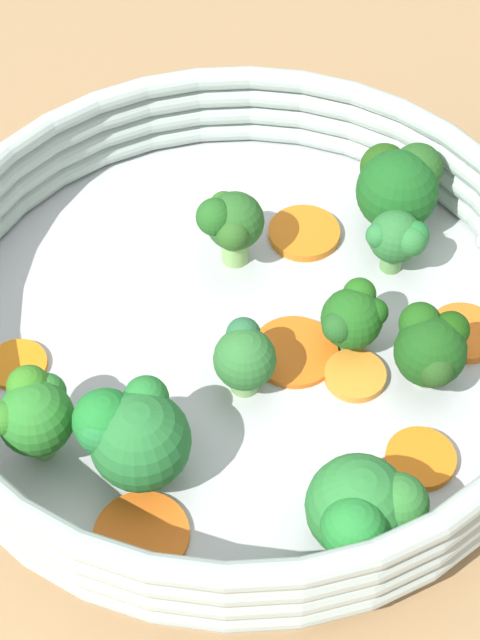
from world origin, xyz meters
TOP-DOWN VIEW (x-y plane):
  - ground_plane at (0.00, 0.00)m, footprint 4.00×4.00m
  - skillet at (0.00, 0.00)m, footprint 0.32×0.32m
  - skillet_rim_wall at (0.00, 0.00)m, footprint 0.33×0.33m
  - skillet_rivet_right at (0.15, 0.02)m, footprint 0.01×0.01m
  - carrot_slice_0 at (0.01, -0.12)m, footprint 0.04×0.04m
  - carrot_slice_1 at (0.09, -0.08)m, footprint 0.05×0.05m
  - carrot_slice_2 at (-0.11, -0.05)m, footprint 0.06×0.06m
  - carrot_slice_3 at (-0.10, 0.06)m, footprint 0.04×0.04m
  - carrot_slice_4 at (0.01, -0.03)m, footprint 0.06×0.06m
  - carrot_slice_5 at (0.03, -0.06)m, footprint 0.04×0.04m
  - carrot_slice_6 at (0.08, 0.03)m, footprint 0.05×0.05m
  - broccoli_floret_0 at (-0.09, -0.03)m, footprint 0.05×0.05m
  - broccoli_floret_1 at (-0.02, -0.02)m, footprint 0.03×0.03m
  - broccoli_floret_2 at (-0.12, 0.02)m, footprint 0.04×0.04m
  - broccoli_floret_3 at (-0.04, -0.12)m, footprint 0.05×0.05m
  - broccoli_floret_4 at (0.05, -0.08)m, footprint 0.04×0.04m
  - broccoli_floret_5 at (0.10, -0.02)m, footprint 0.03×0.03m
  - broccoli_floret_6 at (0.04, -0.04)m, footprint 0.04×0.03m
  - broccoli_floret_7 at (0.12, 0.00)m, footprint 0.05×0.05m
  - broccoli_floret_8 at (0.03, 0.04)m, footprint 0.04×0.04m

SIDE VIEW (x-z plane):
  - ground_plane at x=0.00m, z-range 0.00..0.00m
  - skillet at x=0.00m, z-range 0.00..0.01m
  - carrot_slice_2 at x=-0.11m, z-range 0.01..0.01m
  - carrot_slice_3 at x=-0.10m, z-range 0.01..0.01m
  - carrot_slice_4 at x=0.01m, z-range 0.01..0.01m
  - carrot_slice_5 at x=0.03m, z-range 0.01..0.02m
  - carrot_slice_1 at x=0.09m, z-range 0.01..0.02m
  - carrot_slice_0 at x=0.01m, z-range 0.01..0.02m
  - carrot_slice_6 at x=0.08m, z-range 0.01..0.02m
  - skillet_rivet_right at x=0.15m, z-range 0.01..0.02m
  - broccoli_floret_1 at x=-0.02m, z-range 0.01..0.05m
  - broccoli_floret_6 at x=0.04m, z-range 0.02..0.05m
  - broccoli_floret_5 at x=0.10m, z-range 0.02..0.06m
  - broccoli_floret_4 at x=0.05m, z-range 0.02..0.06m
  - skillet_rim_wall at x=0.00m, z-range 0.01..0.06m
  - broccoli_floret_3 at x=-0.04m, z-range 0.01..0.07m
  - broccoli_floret_8 at x=0.03m, z-range 0.02..0.07m
  - broccoli_floret_7 at x=0.12m, z-range 0.02..0.07m
  - broccoli_floret_2 at x=-0.12m, z-range 0.02..0.07m
  - broccoli_floret_0 at x=-0.09m, z-range 0.02..0.07m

